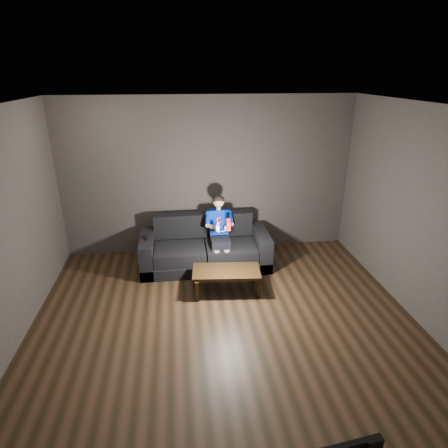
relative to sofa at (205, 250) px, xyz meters
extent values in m
plane|color=black|center=(0.13, -1.86, -0.26)|extent=(5.00, 5.00, 0.00)
cube|color=#393531|center=(0.13, 0.64, 1.09)|extent=(5.00, 0.04, 2.70)
cube|color=#393531|center=(0.13, -4.36, 1.09)|extent=(5.00, 0.04, 2.70)
cube|color=#393531|center=(2.63, -1.86, 1.09)|extent=(0.04, 5.00, 2.70)
cube|color=silver|center=(0.13, -1.86, 2.44)|extent=(5.00, 5.00, 0.02)
cube|color=black|center=(0.00, -0.03, -0.17)|extent=(2.09, 0.90, 0.18)
cube|color=black|center=(-0.42, -0.13, 0.03)|extent=(0.82, 0.64, 0.22)
cube|color=black|center=(0.42, -0.13, 0.03)|extent=(0.82, 0.64, 0.22)
cube|color=black|center=(0.00, 0.32, 0.34)|extent=(1.67, 0.21, 0.41)
cube|color=black|center=(-0.94, -0.03, 0.02)|extent=(0.21, 0.90, 0.57)
cube|color=black|center=(0.94, -0.03, 0.02)|extent=(0.21, 0.90, 0.57)
cube|color=black|center=(0.24, -0.15, 0.21)|extent=(0.30, 0.39, 0.14)
cube|color=#010BA0|center=(0.24, 0.06, 0.48)|extent=(0.30, 0.22, 0.42)
cube|color=yellow|center=(0.24, -0.03, 0.54)|extent=(0.09, 0.09, 0.10)
cube|color=red|center=(0.24, -0.03, 0.54)|extent=(0.06, 0.06, 0.07)
cylinder|color=tan|center=(0.24, 0.06, 0.71)|extent=(0.07, 0.07, 0.06)
sphere|color=tan|center=(0.24, 0.06, 0.83)|extent=(0.18, 0.18, 0.18)
ellipsoid|color=black|center=(0.24, 0.07, 0.85)|extent=(0.19, 0.19, 0.16)
cylinder|color=#010BA0|center=(0.05, -0.01, 0.56)|extent=(0.08, 0.23, 0.19)
cylinder|color=#010BA0|center=(0.43, -0.01, 0.56)|extent=(0.08, 0.23, 0.19)
cylinder|color=tan|center=(0.11, -0.17, 0.51)|extent=(0.14, 0.24, 0.10)
cylinder|color=tan|center=(0.38, -0.17, 0.51)|extent=(0.14, 0.24, 0.10)
sphere|color=tan|center=(0.16, -0.27, 0.50)|extent=(0.09, 0.09, 0.09)
sphere|color=tan|center=(0.32, -0.27, 0.50)|extent=(0.09, 0.09, 0.09)
cylinder|color=tan|center=(0.16, -0.35, -0.02)|extent=(0.09, 0.09, 0.35)
cylinder|color=tan|center=(0.32, -0.35, -0.02)|extent=(0.09, 0.09, 0.35)
cube|color=red|center=(0.32, -0.49, 0.65)|extent=(0.06, 0.08, 0.19)
cube|color=#741900|center=(0.32, -0.51, 0.70)|extent=(0.03, 0.02, 0.03)
cylinder|color=white|center=(0.32, -0.51, 0.63)|extent=(0.02, 0.01, 0.02)
ellipsoid|color=white|center=(0.16, -0.48, 0.60)|extent=(0.06, 0.09, 0.15)
cylinder|color=black|center=(0.16, -0.51, 0.66)|extent=(0.03, 0.01, 0.03)
cube|color=black|center=(-0.94, -0.08, 0.32)|extent=(0.04, 0.15, 0.03)
cube|color=black|center=(-0.94, -0.03, 0.34)|extent=(0.02, 0.02, 0.00)
cube|color=black|center=(0.24, -0.87, 0.07)|extent=(1.02, 0.58, 0.04)
cube|color=black|center=(-0.20, -1.07, -0.11)|extent=(0.05, 0.05, 0.31)
cube|color=black|center=(0.69, -1.07, -0.11)|extent=(0.05, 0.05, 0.31)
cube|color=black|center=(-0.20, -0.67, -0.11)|extent=(0.05, 0.05, 0.31)
cube|color=black|center=(0.69, -0.67, -0.11)|extent=(0.05, 0.05, 0.31)
camera|label=1|loc=(-0.39, -5.60, 2.78)|focal=30.00mm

